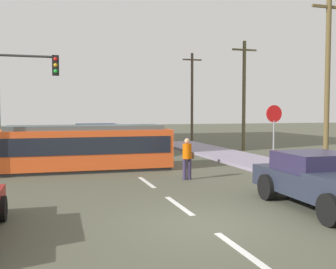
{
  "coord_description": "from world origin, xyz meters",
  "views": [
    {
      "loc": [
        -3.64,
        -9.09,
        2.78
      ],
      "look_at": [
        1.46,
        8.0,
        1.72
      ],
      "focal_mm": 43.23,
      "sensor_mm": 36.0,
      "label": 1
    }
  ],
  "objects_px": {
    "streetcar_tram": "(86,147)",
    "stop_sign": "(274,124)",
    "utility_pole_near": "(327,79)",
    "pickup_truck_parked": "(326,181)",
    "utility_pole_far": "(192,95)",
    "traffic_light_mast": "(16,89)",
    "pedestrian_crossing": "(187,156)",
    "utility_pole_mid": "(244,94)",
    "city_bus": "(100,138)"
  },
  "relations": [
    {
      "from": "utility_pole_mid",
      "to": "stop_sign",
      "type": "bearing_deg",
      "value": -109.78
    },
    {
      "from": "utility_pole_mid",
      "to": "utility_pole_far",
      "type": "bearing_deg",
      "value": 91.38
    },
    {
      "from": "utility_pole_far",
      "to": "traffic_light_mast",
      "type": "bearing_deg",
      "value": -128.74
    },
    {
      "from": "utility_pole_mid",
      "to": "utility_pole_far",
      "type": "xyz_separation_m",
      "value": [
        -0.24,
        9.82,
        0.25
      ]
    },
    {
      "from": "utility_pole_near",
      "to": "stop_sign",
      "type": "bearing_deg",
      "value": -174.74
    },
    {
      "from": "utility_pole_near",
      "to": "pickup_truck_parked",
      "type": "bearing_deg",
      "value": -127.94
    },
    {
      "from": "streetcar_tram",
      "to": "utility_pole_far",
      "type": "xyz_separation_m",
      "value": [
        11.12,
        16.11,
        3.11
      ]
    },
    {
      "from": "streetcar_tram",
      "to": "pickup_truck_parked",
      "type": "relative_size",
      "value": 1.56
    },
    {
      "from": "pedestrian_crossing",
      "to": "pickup_truck_parked",
      "type": "relative_size",
      "value": 0.33
    },
    {
      "from": "pickup_truck_parked",
      "to": "pedestrian_crossing",
      "type": "bearing_deg",
      "value": 110.65
    },
    {
      "from": "traffic_light_mast",
      "to": "utility_pole_near",
      "type": "distance_m",
      "value": 13.89
    },
    {
      "from": "pickup_truck_parked",
      "to": "utility_pole_near",
      "type": "distance_m",
      "value": 8.92
    },
    {
      "from": "utility_pole_near",
      "to": "utility_pole_far",
      "type": "xyz_separation_m",
      "value": [
        0.25,
        19.11,
        -0.06
      ]
    },
    {
      "from": "pedestrian_crossing",
      "to": "traffic_light_mast",
      "type": "relative_size",
      "value": 0.32
    },
    {
      "from": "utility_pole_mid",
      "to": "utility_pole_far",
      "type": "height_order",
      "value": "utility_pole_far"
    },
    {
      "from": "streetcar_tram",
      "to": "utility_pole_mid",
      "type": "xyz_separation_m",
      "value": [
        11.36,
        6.29,
        2.86
      ]
    },
    {
      "from": "stop_sign",
      "to": "utility_pole_far",
      "type": "height_order",
      "value": "utility_pole_far"
    },
    {
      "from": "pickup_truck_parked",
      "to": "utility_pole_mid",
      "type": "bearing_deg",
      "value": 70.66
    },
    {
      "from": "streetcar_tram",
      "to": "utility_pole_far",
      "type": "height_order",
      "value": "utility_pole_far"
    },
    {
      "from": "pedestrian_crossing",
      "to": "utility_pole_near",
      "type": "distance_m",
      "value": 7.97
    },
    {
      "from": "streetcar_tram",
      "to": "stop_sign",
      "type": "relative_size",
      "value": 2.72
    },
    {
      "from": "pickup_truck_parked",
      "to": "utility_pole_mid",
      "type": "height_order",
      "value": "utility_pole_mid"
    },
    {
      "from": "streetcar_tram",
      "to": "city_bus",
      "type": "height_order",
      "value": "streetcar_tram"
    },
    {
      "from": "stop_sign",
      "to": "utility_pole_mid",
      "type": "height_order",
      "value": "utility_pole_mid"
    },
    {
      "from": "city_bus",
      "to": "utility_pole_near",
      "type": "height_order",
      "value": "utility_pole_near"
    },
    {
      "from": "stop_sign",
      "to": "utility_pole_near",
      "type": "distance_m",
      "value": 3.62
    },
    {
      "from": "utility_pole_near",
      "to": "utility_pole_far",
      "type": "bearing_deg",
      "value": 89.26
    },
    {
      "from": "streetcar_tram",
      "to": "stop_sign",
      "type": "height_order",
      "value": "stop_sign"
    },
    {
      "from": "traffic_light_mast",
      "to": "utility_pole_far",
      "type": "distance_m",
      "value": 22.42
    },
    {
      "from": "streetcar_tram",
      "to": "stop_sign",
      "type": "bearing_deg",
      "value": -22.45
    },
    {
      "from": "city_bus",
      "to": "pickup_truck_parked",
      "type": "distance_m",
      "value": 16.07
    },
    {
      "from": "traffic_light_mast",
      "to": "utility_pole_mid",
      "type": "xyz_separation_m",
      "value": [
        14.26,
        7.66,
        0.3
      ]
    },
    {
      "from": "streetcar_tram",
      "to": "utility_pole_far",
      "type": "relative_size",
      "value": 0.98
    },
    {
      "from": "pickup_truck_parked",
      "to": "utility_pole_mid",
      "type": "distance_m",
      "value": 17.02
    },
    {
      "from": "pickup_truck_parked",
      "to": "utility_pole_far",
      "type": "bearing_deg",
      "value": 78.3
    },
    {
      "from": "stop_sign",
      "to": "utility_pole_far",
      "type": "relative_size",
      "value": 0.36
    },
    {
      "from": "pickup_truck_parked",
      "to": "stop_sign",
      "type": "distance_m",
      "value": 6.7
    },
    {
      "from": "pedestrian_crossing",
      "to": "pickup_truck_parked",
      "type": "xyz_separation_m",
      "value": [
        2.14,
        -5.69,
        -0.15
      ]
    },
    {
      "from": "stop_sign",
      "to": "city_bus",
      "type": "bearing_deg",
      "value": 125.09
    },
    {
      "from": "city_bus",
      "to": "pedestrian_crossing",
      "type": "relative_size",
      "value": 3.15
    },
    {
      "from": "city_bus",
      "to": "utility_pole_mid",
      "type": "bearing_deg",
      "value": 1.87
    },
    {
      "from": "stop_sign",
      "to": "utility_pole_mid",
      "type": "relative_size",
      "value": 0.38
    },
    {
      "from": "utility_pole_far",
      "to": "city_bus",
      "type": "bearing_deg",
      "value": -133.71
    },
    {
      "from": "pickup_truck_parked",
      "to": "traffic_light_mast",
      "type": "relative_size",
      "value": 0.97
    },
    {
      "from": "pickup_truck_parked",
      "to": "utility_pole_mid",
      "type": "xyz_separation_m",
      "value": [
        5.54,
        15.78,
        3.15
      ]
    },
    {
      "from": "traffic_light_mast",
      "to": "utility_pole_mid",
      "type": "distance_m",
      "value": 16.19
    },
    {
      "from": "stop_sign",
      "to": "utility_pole_mid",
      "type": "distance_m",
      "value": 10.31
    },
    {
      "from": "stop_sign",
      "to": "utility_pole_far",
      "type": "xyz_separation_m",
      "value": [
        3.2,
        19.38,
        2.0
      ]
    },
    {
      "from": "pickup_truck_parked",
      "to": "stop_sign",
      "type": "height_order",
      "value": "stop_sign"
    },
    {
      "from": "streetcar_tram",
      "to": "utility_pole_near",
      "type": "height_order",
      "value": "utility_pole_near"
    }
  ]
}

